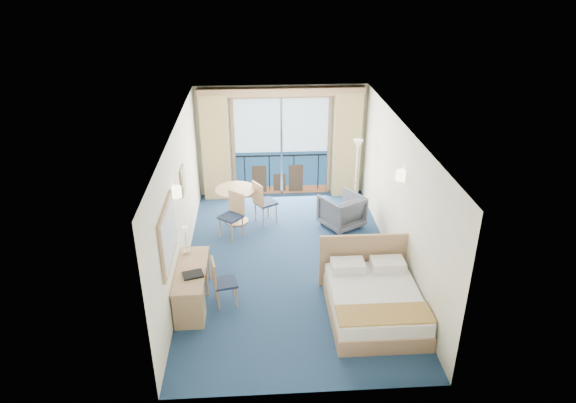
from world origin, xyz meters
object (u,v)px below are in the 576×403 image
Objects in this scene: desk_chair at (221,280)px; round_table at (236,197)px; armchair at (342,211)px; table_chair_b at (233,212)px; nightstand at (387,258)px; floor_lamp at (357,158)px; bed at (374,300)px; desk at (190,298)px; table_chair_a at (262,200)px.

desk_chair is 2.99m from round_table.
armchair is 2.34m from table_chair_b.
nightstand is 3.57m from round_table.
floor_lamp is 1.78× the size of table_chair_b.
nightstand is 0.57× the size of table_chair_b.
nightstand is at bearing 76.68° from armchair.
table_chair_b is (-2.75, -1.01, -0.75)m from floor_lamp.
bed reaches higher than desk.
desk is 1.51× the size of table_chair_a.
table_chair_a reaches higher than nightstand.
table_chair_a is at bearing 137.64° from nightstand.
table_chair_a reaches higher than desk.
bed is 2.99m from desk.
desk is (-2.99, 0.11, 0.10)m from bed.
table_chair_b reaches higher than desk_chair.
table_chair_b reaches higher than round_table.
desk is (-2.95, -2.95, 0.01)m from armchair.
table_chair_b is (-0.61, -0.53, -0.00)m from table_chair_a.
desk_chair is 3.01m from table_chair_a.
nightstand is at bearing -86.98° from floor_lamp.
bed is at bearing -55.73° from round_table.
desk is at bearing -161.69° from nightstand.
bed reaches higher than armchair.
bed is 1.37m from nightstand.
desk_chair is 0.99× the size of round_table.
bed reaches higher than table_chair_b.
desk is 0.59m from desk_chair.
bed is at bearing -95.74° from floor_lamp.
bed is 3.78m from table_chair_a.
armchair is at bearing -8.75° from round_table.
desk is 3.37m from round_table.
desk is at bearing 177.98° from bed.
round_table is at bearing 125.90° from table_chair_b.
nightstand is 3.28m from table_chair_b.
table_chair_a is at bearing -40.38° from armchair.
desk reaches higher than nightstand.
desk_chair is at bearing -52.97° from table_chair_b.
armchair is (-0.57, 1.79, 0.09)m from nightstand.
round_table is at bearing -171.19° from floor_lamp.
nightstand is 0.57× the size of table_chair_a.
bed is 1.97× the size of table_chair_a.
table_chair_a is at bearing 81.15° from table_chair_b.
round_table reaches higher than nightstand.
round_table is (0.67, 3.30, 0.23)m from desk.
floor_lamp is at bearing -51.90° from desk_chair.
bed is 2.34× the size of armchair.
table_chair_a is (-1.71, 0.29, 0.18)m from armchair.
floor_lamp is 5.11m from desk.
bed is 1.11× the size of floor_lamp.
desk_chair is at bearing -130.37° from floor_lamp.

